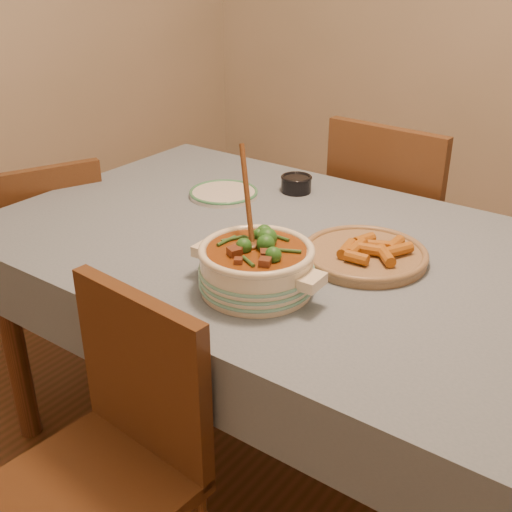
% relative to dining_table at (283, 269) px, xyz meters
% --- Properties ---
extents(floor, '(4.50, 4.50, 0.00)m').
position_rel_dining_table_xyz_m(floor, '(0.00, 0.00, -0.66)').
color(floor, '#442B13').
rests_on(floor, ground).
extents(dining_table, '(1.68, 1.08, 0.76)m').
position_rel_dining_table_xyz_m(dining_table, '(0.00, 0.00, 0.00)').
color(dining_table, brown).
rests_on(dining_table, floor).
extents(stew_casserole, '(0.34, 0.28, 0.32)m').
position_rel_dining_table_xyz_m(stew_casserole, '(0.10, -0.27, 0.16)').
color(stew_casserole, '#EFE4C8').
rests_on(stew_casserole, dining_table).
extents(white_plate, '(0.29, 0.29, 0.02)m').
position_rel_dining_table_xyz_m(white_plate, '(-0.35, 0.17, 0.10)').
color(white_plate, silver).
rests_on(white_plate, dining_table).
extents(condiment_bowl, '(0.13, 0.13, 0.05)m').
position_rel_dining_table_xyz_m(condiment_bowl, '(-0.18, 0.34, 0.12)').
color(condiment_bowl, black).
rests_on(condiment_bowl, dining_table).
extents(fried_plate, '(0.40, 0.40, 0.05)m').
position_rel_dining_table_xyz_m(fried_plate, '(0.24, 0.02, 0.11)').
color(fried_plate, '#9D7D56').
rests_on(fried_plate, dining_table).
extents(chair_far, '(0.46, 0.46, 0.94)m').
position_rel_dining_table_xyz_m(chair_far, '(0.01, 0.73, -0.13)').
color(chair_far, brown).
rests_on(chair_far, floor).
extents(chair_near, '(0.42, 0.42, 0.84)m').
position_rel_dining_table_xyz_m(chair_near, '(-0.01, -0.66, -0.19)').
color(chair_near, brown).
rests_on(chair_near, floor).
extents(chair_left, '(0.51, 0.51, 0.83)m').
position_rel_dining_table_xyz_m(chair_left, '(-0.96, -0.10, -0.19)').
color(chair_left, brown).
rests_on(chair_left, floor).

